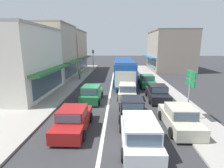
# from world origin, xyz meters

# --- Properties ---
(ground_plane) EXTENTS (140.00, 140.00, 0.00)m
(ground_plane) POSITION_xyz_m (0.00, 0.00, 0.00)
(ground_plane) COLOR #2D2D30
(lane_centre_line) EXTENTS (0.20, 28.00, 0.01)m
(lane_centre_line) POSITION_xyz_m (0.00, 4.00, 0.00)
(lane_centre_line) COLOR silver
(lane_centre_line) RESTS_ON ground
(sidewalk_left) EXTENTS (5.20, 44.00, 0.14)m
(sidewalk_left) POSITION_xyz_m (-6.80, 6.00, 0.07)
(sidewalk_left) COLOR gray
(sidewalk_left) RESTS_ON ground
(kerb_right) EXTENTS (2.80, 44.00, 0.12)m
(kerb_right) POSITION_xyz_m (6.20, 6.00, 0.06)
(kerb_right) COLOR gray
(kerb_right) RESTS_ON ground
(shopfront_corner_near) EXTENTS (8.90, 9.43, 7.02)m
(shopfront_corner_near) POSITION_xyz_m (-10.18, 2.15, 3.51)
(shopfront_corner_near) COLOR silver
(shopfront_corner_near) RESTS_ON ground
(shopfront_mid_block) EXTENTS (8.69, 8.16, 8.18)m
(shopfront_mid_block) POSITION_xyz_m (-10.18, 11.23, 4.09)
(shopfront_mid_block) COLOR #B2A38E
(shopfront_mid_block) RESTS_ON ground
(shopfront_far_end) EXTENTS (8.99, 9.05, 7.91)m
(shopfront_far_end) POSITION_xyz_m (-10.18, 20.02, 3.95)
(shopfront_far_end) COLOR #B2A38E
(shopfront_far_end) RESTS_ON ground
(building_right_far) EXTENTS (8.51, 11.01, 7.97)m
(building_right_far) POSITION_xyz_m (11.48, 21.69, 3.98)
(building_right_far) COLOR gray
(building_right_far) RESTS_ON ground
(city_bus) EXTENTS (2.78, 10.86, 3.23)m
(city_bus) POSITION_xyz_m (1.66, 8.34, 1.88)
(city_bus) COLOR #1E4C99
(city_bus) RESTS_ON ground
(sedan_adjacent_lane_trail) EXTENTS (1.91, 4.21, 1.47)m
(sedan_adjacent_lane_trail) POSITION_xyz_m (-1.88, -5.51, 0.66)
(sedan_adjacent_lane_trail) COLOR maroon
(sedan_adjacent_lane_trail) RESTS_ON ground
(wagon_behind_bus_near) EXTENTS (2.00, 4.53, 1.58)m
(wagon_behind_bus_near) POSITION_xyz_m (1.97, -7.12, 0.75)
(wagon_behind_bus_near) COLOR silver
(wagon_behind_bus_near) RESTS_ON ground
(hatchback_adjacent_lane_lead) EXTENTS (1.88, 3.73, 1.54)m
(hatchback_adjacent_lane_lead) POSITION_xyz_m (1.85, -3.50, 0.71)
(hatchback_adjacent_lane_lead) COLOR black
(hatchback_adjacent_lane_lead) RESTS_ON ground
(hatchback_queue_gap_filler) EXTENTS (1.90, 3.74, 1.54)m
(hatchback_queue_gap_filler) POSITION_xyz_m (-1.60, 0.15, 0.71)
(hatchback_queue_gap_filler) COLOR #1E6638
(hatchback_queue_gap_filler) RESTS_ON ground
(hatchback_queue_far_back) EXTENTS (1.95, 3.77, 1.54)m
(hatchback_queue_far_back) POSITION_xyz_m (1.77, 1.13, 0.71)
(hatchback_queue_far_back) COLOR #B7B29E
(hatchback_queue_far_back) RESTS_ON ground
(parked_sedan_kerb_front) EXTENTS (1.94, 4.22, 1.47)m
(parked_sedan_kerb_front) POSITION_xyz_m (4.76, -4.97, 0.66)
(parked_sedan_kerb_front) COLOR #B7B29E
(parked_sedan_kerb_front) RESTS_ON ground
(parked_sedan_kerb_second) EXTENTS (1.98, 4.24, 1.47)m
(parked_sedan_kerb_second) POSITION_xyz_m (4.62, 0.80, 0.66)
(parked_sedan_kerb_second) COLOR black
(parked_sedan_kerb_second) RESTS_ON ground
(parked_sedan_kerb_third) EXTENTS (1.91, 4.21, 1.47)m
(parked_sedan_kerb_third) POSITION_xyz_m (4.52, 6.45, 0.66)
(parked_sedan_kerb_third) COLOR #1E6638
(parked_sedan_kerb_third) RESTS_ON ground
(traffic_light_downstreet) EXTENTS (0.33, 0.24, 4.20)m
(traffic_light_downstreet) POSITION_xyz_m (-4.06, 18.89, 2.85)
(traffic_light_downstreet) COLOR gray
(traffic_light_downstreet) RESTS_ON ground
(directional_road_sign) EXTENTS (0.10, 1.40, 3.60)m
(directional_road_sign) POSITION_xyz_m (5.64, -3.96, 2.70)
(directional_road_sign) COLOR gray
(directional_road_sign) RESTS_ON ground
(pedestrian_with_handbag_near) EXTENTS (0.43, 0.64, 1.63)m
(pedestrian_with_handbag_near) POSITION_xyz_m (-4.87, 10.03, 1.07)
(pedestrian_with_handbag_near) COLOR #4C4742
(pedestrian_with_handbag_near) RESTS_ON sidewalk_left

